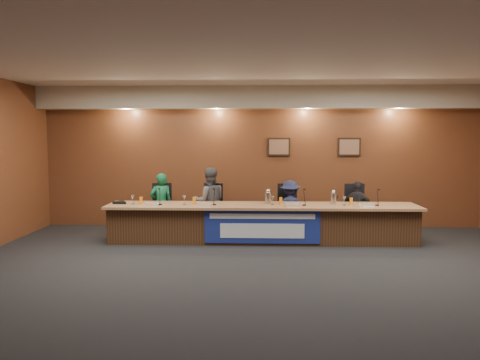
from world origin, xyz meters
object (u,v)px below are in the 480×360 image
at_px(dais_body, 262,224).
at_px(office_chair_d, 356,213).
at_px(panelist_a, 161,204).
at_px(panelist_b, 210,201).
at_px(banner, 262,227).
at_px(speakerphone, 120,202).
at_px(office_chair_a, 162,211).
at_px(office_chair_b, 210,212).
at_px(office_chair_c, 290,212).
at_px(panelist_c, 290,208).
at_px(panelist_d, 358,209).
at_px(carafe_mid, 268,198).
at_px(carafe_right, 333,199).

xyz_separation_m(dais_body, office_chair_d, (2.01, 0.69, 0.13)).
relative_size(panelist_a, panelist_b, 0.92).
height_order(banner, speakerphone, speakerphone).
xyz_separation_m(office_chair_a, speakerphone, (-0.69, -0.73, 0.30)).
bearing_deg(dais_body, office_chair_b, 147.87).
distance_m(banner, office_chair_c, 1.26).
height_order(panelist_c, panelist_d, panelist_c).
relative_size(panelist_b, office_chair_a, 2.99).
bearing_deg(panelist_c, office_chair_d, -179.64).
bearing_deg(banner, panelist_b, 137.58).
bearing_deg(panelist_c, carafe_mid, 44.99).
distance_m(panelist_a, panelist_d, 4.15).
bearing_deg(office_chair_d, office_chair_b, 177.96).
distance_m(panelist_b, office_chair_a, 1.07).
relative_size(panelist_d, speakerphone, 3.62).
relative_size(office_chair_b, carafe_mid, 2.08).
bearing_deg(panelist_d, office_chair_c, 20.47).
height_order(panelist_b, office_chair_c, panelist_b).
xyz_separation_m(panelist_c, speakerphone, (-3.42, -0.63, 0.19)).
distance_m(office_chair_c, carafe_right, 1.11).
height_order(panelist_a, office_chair_b, panelist_a).
bearing_deg(office_chair_d, speakerphone, -173.51).
height_order(carafe_right, speakerphone, carafe_right).
bearing_deg(panelist_d, panelist_a, 24.52).
distance_m(office_chair_b, carafe_mid, 1.44).
bearing_deg(panelist_b, carafe_right, 155.11).
bearing_deg(office_chair_d, dais_body, -163.04).
relative_size(office_chair_c, office_chair_d, 1.00).
bearing_deg(carafe_right, office_chair_a, 169.71).
xyz_separation_m(panelist_c, office_chair_d, (1.41, 0.10, -0.10)).
bearing_deg(carafe_right, office_chair_c, 141.69).
xyz_separation_m(panelist_d, office_chair_c, (-1.41, 0.10, -0.10)).
relative_size(panelist_d, office_chair_c, 2.41).
bearing_deg(speakerphone, office_chair_b, 22.87).
height_order(dais_body, carafe_right, carafe_right).
xyz_separation_m(office_chair_c, carafe_right, (0.82, -0.65, 0.38)).
relative_size(banner, panelist_b, 1.53).
bearing_deg(panelist_c, speakerphone, 6.68).
distance_m(carafe_mid, speakerphone, 2.95).
bearing_deg(office_chair_b, office_chair_c, 14.19).
xyz_separation_m(dais_body, office_chair_c, (0.60, 0.69, 0.13)).
bearing_deg(panelist_d, office_chair_b, 22.68).
bearing_deg(panelist_b, office_chair_d, 169.16).
distance_m(banner, carafe_right, 1.56).
height_order(panelist_d, office_chair_b, panelist_d).
relative_size(banner, carafe_mid, 9.53).
bearing_deg(panelist_b, panelist_d, 167.32).
xyz_separation_m(banner, office_chair_c, (0.60, 1.11, 0.10)).
relative_size(banner, panelist_d, 1.90).
bearing_deg(carafe_mid, carafe_right, -0.14).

